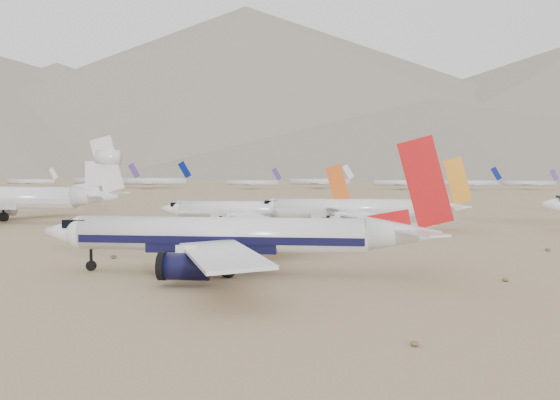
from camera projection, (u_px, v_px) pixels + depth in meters
The scene contains 7 objects.
ground at pixel (305, 280), 77.24m from camera, with size 7000.00×7000.00×0.00m, color #88734F.
main_airliner at pixel (239, 236), 81.39m from camera, with size 51.02×49.83×18.00m.
row2_gold_tail at pixel (359, 209), 139.50m from camera, with size 45.89×44.88×16.34m.
row2_orange_tail at pixel (253, 210), 142.28m from camera, with size 41.29×40.39×14.73m.
row2_white_trijet at pixel (0, 198), 156.17m from camera, with size 61.55×60.16×21.81m.
distant_storage_row at pixel (387, 182), 398.27m from camera, with size 620.88×56.88×15.75m.
mountain_range at pixel (377, 102), 1693.67m from camera, with size 7354.00×3024.00×470.00m.
Camera 1 is at (5.85, -76.46, 13.91)m, focal length 40.00 mm.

